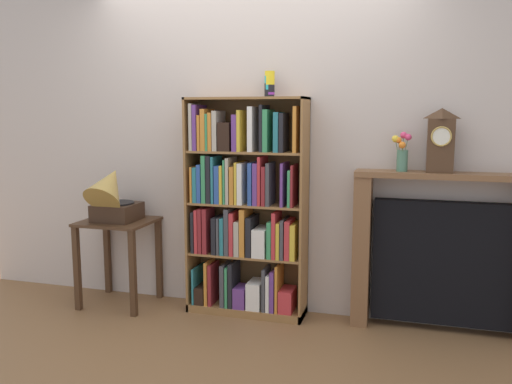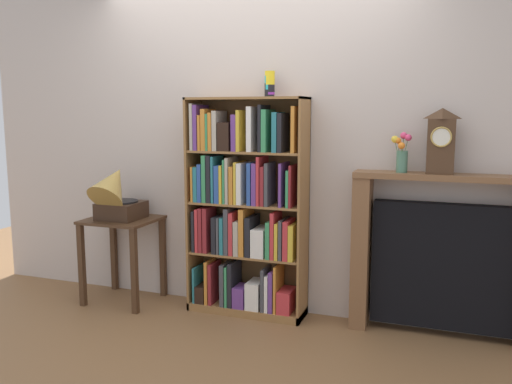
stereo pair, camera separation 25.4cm
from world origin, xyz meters
TOP-DOWN VIEW (x-y plane):
  - ground_plane at (0.00, 0.00)m, footprint 8.29×6.40m
  - wall_back at (0.19, 0.32)m, footprint 5.29×0.08m
  - bookshelf at (-0.02, 0.13)m, footprint 0.91×0.28m
  - cup_stack at (0.17, 0.18)m, footprint 0.08×0.07m
  - side_table_left at (-1.04, 0.03)m, footprint 0.55×0.50m
  - gramophone at (-1.04, -0.04)m, footprint 0.32×0.48m
  - fireplace_mantel at (1.42, 0.19)m, footprint 1.24×0.22m
  - mantel_clock at (1.37, 0.17)m, footprint 0.18×0.13m
  - flower_vase at (1.12, 0.17)m, footprint 0.13×0.12m

SIDE VIEW (x-z plane):
  - ground_plane at x=0.00m, z-range -0.02..0.00m
  - side_table_left at x=-1.04m, z-range 0.17..0.86m
  - fireplace_mantel at x=1.42m, z-range -0.01..1.12m
  - bookshelf at x=-0.02m, z-range -0.05..1.60m
  - gramophone at x=-1.04m, z-range 0.65..1.16m
  - flower_vase at x=1.12m, z-range 1.13..1.40m
  - wall_back at x=0.19m, z-range 0.00..2.60m
  - mantel_clock at x=1.37m, z-range 1.14..1.57m
  - cup_stack at x=0.17m, z-range 1.65..1.84m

